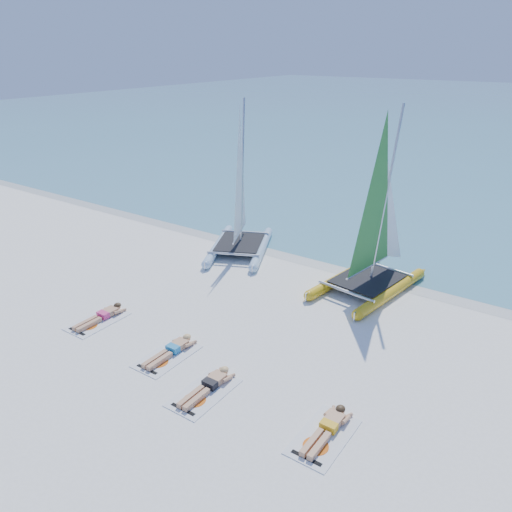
{
  "coord_description": "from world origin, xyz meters",
  "views": [
    {
      "loc": [
        8.74,
        -10.67,
        7.8
      ],
      "look_at": [
        0.54,
        1.2,
        1.7
      ],
      "focal_mm": 35.0,
      "sensor_mm": 36.0,
      "label": 1
    }
  ],
  "objects": [
    {
      "name": "sunbather_a",
      "position": [
        -2.82,
        -2.3,
        0.12
      ],
      "size": [
        0.37,
        1.73,
        0.26
      ],
      "color": "tan",
      "rests_on": "towel_a"
    },
    {
      "name": "towel_b",
      "position": [
        0.25,
        -2.64,
        0.01
      ],
      "size": [
        1.0,
        1.85,
        0.02
      ],
      "primitive_type": "cube",
      "color": "white",
      "rests_on": "ground"
    },
    {
      "name": "towel_a",
      "position": [
        -2.82,
        -2.5,
        0.01
      ],
      "size": [
        1.0,
        1.85,
        0.02
      ],
      "primitive_type": "cube",
      "color": "white",
      "rests_on": "ground"
    },
    {
      "name": "catamaran_blue",
      "position": [
        -2.65,
        4.67,
        1.84
      ],
      "size": [
        3.86,
        5.0,
        6.15
      ],
      "rotation": [
        0.0,
        0.0,
        0.44
      ],
      "color": "#C2E9FF",
      "rests_on": "ground"
    },
    {
      "name": "sunbather_b",
      "position": [
        0.25,
        -2.45,
        0.12
      ],
      "size": [
        0.37,
        1.73,
        0.26
      ],
      "color": "tan",
      "rests_on": "towel_b"
    },
    {
      "name": "towel_d",
      "position": [
        5.17,
        -2.93,
        0.01
      ],
      "size": [
        1.0,
        1.85,
        0.02
      ],
      "primitive_type": "cube",
      "color": "white",
      "rests_on": "ground"
    },
    {
      "name": "ground",
      "position": [
        0.0,
        0.0,
        0.0
      ],
      "size": [
        140.0,
        140.0,
        0.0
      ],
      "primitive_type": "plane",
      "color": "white",
      "rests_on": "ground"
    },
    {
      "name": "sunbather_d",
      "position": [
        5.17,
        -2.74,
        0.12
      ],
      "size": [
        0.37,
        1.73,
        0.26
      ],
      "color": "tan",
      "rests_on": "towel_d"
    },
    {
      "name": "wet_sand_strip",
      "position": [
        0.0,
        5.5,
        0.0
      ],
      "size": [
        140.0,
        1.4,
        0.01
      ],
      "primitive_type": "cube",
      "color": "beige",
      "rests_on": "ground"
    },
    {
      "name": "towel_c",
      "position": [
        2.08,
        -3.26,
        0.01
      ],
      "size": [
        1.0,
        1.85,
        0.02
      ],
      "primitive_type": "cube",
      "color": "white",
      "rests_on": "ground"
    },
    {
      "name": "sunbather_c",
      "position": [
        2.08,
        -3.07,
        0.12
      ],
      "size": [
        0.37,
        1.73,
        0.26
      ],
      "color": "tan",
      "rests_on": "towel_c"
    },
    {
      "name": "catamaran_yellow",
      "position": [
        3.15,
        4.75,
        2.0
      ],
      "size": [
        2.87,
        5.09,
        6.34
      ],
      "rotation": [
        0.0,
        0.0,
        -0.15
      ],
      "color": "yellow",
      "rests_on": "ground"
    }
  ]
}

